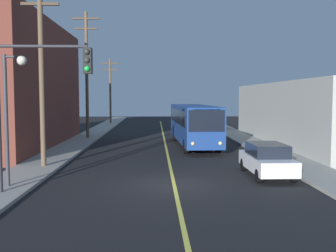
{
  "coord_description": "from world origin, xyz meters",
  "views": [
    {
      "loc": [
        -0.84,
        -17.14,
        3.92
      ],
      "look_at": [
        0.0,
        8.35,
        2.0
      ],
      "focal_mm": 42.16,
      "sensor_mm": 36.0,
      "label": 1
    }
  ],
  "objects_px": {
    "utility_pole_mid": "(87,70)",
    "utility_pole_far": "(110,88)",
    "parked_car_white": "(267,159)",
    "street_lamp_left": "(11,101)",
    "utility_pole_near": "(41,62)",
    "city_bus": "(193,123)",
    "traffic_signal_left_corner": "(37,86)"
  },
  "relations": [
    {
      "from": "utility_pole_mid",
      "to": "utility_pole_far",
      "type": "xyz_separation_m",
      "value": [
        -0.14,
        19.9,
        -1.2
      ]
    },
    {
      "from": "parked_car_white",
      "to": "street_lamp_left",
      "type": "xyz_separation_m",
      "value": [
        -11.47,
        -2.36,
        2.9
      ]
    },
    {
      "from": "parked_car_white",
      "to": "utility_pole_near",
      "type": "height_order",
      "value": "utility_pole_near"
    },
    {
      "from": "parked_car_white",
      "to": "utility_pole_near",
      "type": "distance_m",
      "value": 12.82
    },
    {
      "from": "city_bus",
      "to": "utility_pole_far",
      "type": "height_order",
      "value": "utility_pole_far"
    },
    {
      "from": "traffic_signal_left_corner",
      "to": "city_bus",
      "type": "bearing_deg",
      "value": 63.86
    },
    {
      "from": "utility_pole_mid",
      "to": "parked_car_white",
      "type": "bearing_deg",
      "value": -55.84
    },
    {
      "from": "utility_pole_far",
      "to": "traffic_signal_left_corner",
      "type": "height_order",
      "value": "utility_pole_far"
    },
    {
      "from": "city_bus",
      "to": "traffic_signal_left_corner",
      "type": "height_order",
      "value": "traffic_signal_left_corner"
    },
    {
      "from": "utility_pole_near",
      "to": "utility_pole_mid",
      "type": "distance_m",
      "value": 14.64
    },
    {
      "from": "parked_car_white",
      "to": "utility_pole_far",
      "type": "xyz_separation_m",
      "value": [
        -11.79,
        37.07,
        4.3
      ]
    },
    {
      "from": "utility_pole_near",
      "to": "utility_pole_far",
      "type": "xyz_separation_m",
      "value": [
        -0.22,
        34.52,
        -0.6
      ]
    },
    {
      "from": "parked_car_white",
      "to": "traffic_signal_left_corner",
      "type": "xyz_separation_m",
      "value": [
        -10.05,
        -3.44,
        3.46
      ]
    },
    {
      "from": "parked_car_white",
      "to": "utility_pole_far",
      "type": "relative_size",
      "value": 0.49
    },
    {
      "from": "utility_pole_mid",
      "to": "traffic_signal_left_corner",
      "type": "bearing_deg",
      "value": -85.55
    },
    {
      "from": "utility_pole_mid",
      "to": "street_lamp_left",
      "type": "bearing_deg",
      "value": -89.45
    },
    {
      "from": "utility_pole_near",
      "to": "traffic_signal_left_corner",
      "type": "bearing_deg",
      "value": -75.75
    },
    {
      "from": "city_bus",
      "to": "parked_car_white",
      "type": "bearing_deg",
      "value": -78.58
    },
    {
      "from": "parked_car_white",
      "to": "utility_pole_mid",
      "type": "bearing_deg",
      "value": 124.16
    },
    {
      "from": "traffic_signal_left_corner",
      "to": "utility_pole_near",
      "type": "bearing_deg",
      "value": 104.25
    },
    {
      "from": "street_lamp_left",
      "to": "utility_pole_mid",
      "type": "bearing_deg",
      "value": 90.55
    },
    {
      "from": "city_bus",
      "to": "street_lamp_left",
      "type": "bearing_deg",
      "value": -122.03
    },
    {
      "from": "city_bus",
      "to": "parked_car_white",
      "type": "distance_m",
      "value": 12.36
    },
    {
      "from": "city_bus",
      "to": "utility_pole_mid",
      "type": "bearing_deg",
      "value": 151.04
    },
    {
      "from": "utility_pole_mid",
      "to": "street_lamp_left",
      "type": "relative_size",
      "value": 2.06
    },
    {
      "from": "utility_pole_near",
      "to": "street_lamp_left",
      "type": "xyz_separation_m",
      "value": [
        0.1,
        -4.91,
        -1.99
      ]
    },
    {
      "from": "utility_pole_near",
      "to": "street_lamp_left",
      "type": "height_order",
      "value": "utility_pole_near"
    },
    {
      "from": "city_bus",
      "to": "utility_pole_far",
      "type": "bearing_deg",
      "value": 110.51
    },
    {
      "from": "parked_car_white",
      "to": "traffic_signal_left_corner",
      "type": "relative_size",
      "value": 0.74
    },
    {
      "from": "traffic_signal_left_corner",
      "to": "street_lamp_left",
      "type": "relative_size",
      "value": 1.09
    },
    {
      "from": "city_bus",
      "to": "utility_pole_near",
      "type": "xyz_separation_m",
      "value": [
        -9.13,
        -9.52,
        3.92
      ]
    },
    {
      "from": "city_bus",
      "to": "parked_car_white",
      "type": "height_order",
      "value": "city_bus"
    }
  ]
}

